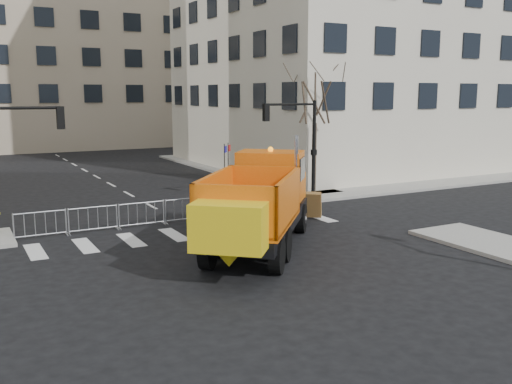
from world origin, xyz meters
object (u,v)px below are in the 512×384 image
plow_truck (259,201)px  cop_c (254,199)px  cop_b (270,198)px  newspaper_box (272,192)px  cop_a (287,200)px

plow_truck → cop_c: 5.38m
cop_b → cop_c: size_ratio=0.99×
plow_truck → cop_b: (3.05, 4.51, -0.88)m
cop_b → plow_truck: bearing=73.8°
cop_b → newspaper_box: bearing=-103.7°
newspaper_box → cop_b: bearing=-109.7°
plow_truck → cop_a: (3.59, 3.87, -0.91)m
cop_c → newspaper_box: cop_c is taller
plow_truck → cop_c: plow_truck is taller
cop_a → cop_b: 0.84m
cop_c → cop_a: bearing=115.7°
cop_a → newspaper_box: (1.14, 3.37, -0.25)m
newspaper_box → cop_a: bearing=-96.8°
cop_c → newspaper_box: size_ratio=1.79×
cop_b → cop_c: bearing=-1.5°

